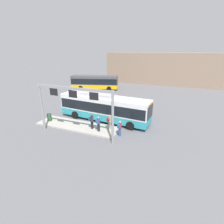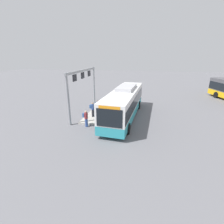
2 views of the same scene
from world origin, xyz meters
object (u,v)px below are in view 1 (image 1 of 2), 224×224
object	(u,v)px
person_waiting_near	(110,122)
trash_bin	(49,117)
person_boarding	(120,128)
person_waiting_mid	(98,124)
bus_main	(104,107)
bus_background_left	(95,82)
person_waiting_far	(92,121)

from	to	relation	value
person_waiting_near	trash_bin	world-z (taller)	person_waiting_near
person_boarding	person_waiting_mid	xyz separation A→B (m)	(-2.40, -0.10, 0.16)
bus_main	trash_bin	distance (m)	6.89
bus_background_left	person_boarding	bearing A→B (deg)	-72.31
bus_background_left	person_boarding	xyz separation A→B (m)	(12.91, -19.15, -0.89)
bus_main	trash_bin	bearing A→B (deg)	-148.19
bus_background_left	trash_bin	xyz separation A→B (m)	(3.55, -18.92, -1.17)
bus_main	bus_background_left	distance (m)	18.48
bus_background_left	person_waiting_far	xyz separation A→B (m)	(9.52, -18.93, -0.73)
bus_main	trash_bin	world-z (taller)	bus_main
trash_bin	bus_main	bearing A→B (deg)	27.34
trash_bin	person_waiting_far	bearing A→B (deg)	-0.09
person_boarding	person_waiting_near	world-z (taller)	person_waiting_near
bus_background_left	person_waiting_near	distance (m)	21.58
bus_background_left	person_waiting_mid	size ratio (longest dim) A/B	6.35
person_boarding	person_waiting_near	size ratio (longest dim) A/B	1.00
bus_main	person_boarding	xyz separation A→B (m)	(3.34, -3.35, -0.92)
person_waiting_mid	person_waiting_far	size ratio (longest dim) A/B	1.00
person_waiting_mid	person_waiting_far	distance (m)	1.04
person_boarding	person_waiting_far	world-z (taller)	person_waiting_far
person_waiting_near	person_waiting_far	size ratio (longest dim) A/B	1.00
bus_background_left	person_boarding	distance (m)	23.11
person_waiting_near	trash_bin	bearing A→B (deg)	121.88
bus_main	person_boarding	world-z (taller)	bus_main
bus_background_left	trash_bin	world-z (taller)	bus_background_left
person_waiting_mid	trash_bin	xyz separation A→B (m)	(-6.96, 0.33, -0.44)
person_boarding	person_waiting_mid	size ratio (longest dim) A/B	1.00
bus_main	bus_background_left	bearing A→B (deg)	125.67
bus_background_left	bus_main	bearing A→B (deg)	-75.09
person_waiting_near	person_waiting_mid	bearing A→B (deg)	163.92
bus_background_left	person_boarding	world-z (taller)	bus_background_left
person_waiting_near	person_waiting_mid	xyz separation A→B (m)	(-0.89, -0.94, 0.00)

